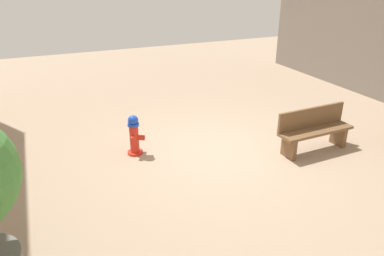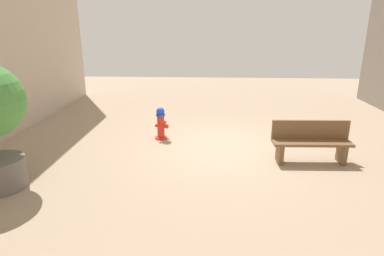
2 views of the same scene
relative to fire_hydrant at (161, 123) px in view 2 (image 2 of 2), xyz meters
The scene contains 3 objects.
ground_plane 1.89m from the fire_hydrant, 160.02° to the left, with size 23.40×23.40×0.00m, color tan.
fire_hydrant is the anchor object (origin of this frame).
bench_near 3.88m from the fire_hydrant, 159.31° to the left, with size 1.76×0.50×0.95m.
Camera 2 is at (0.42, 7.78, 3.00)m, focal length 30.28 mm.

